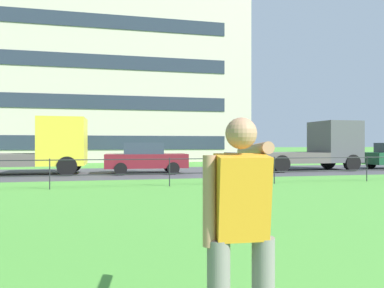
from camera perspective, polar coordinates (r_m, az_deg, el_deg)
name	(u,v)px	position (r m, az deg, el deg)	size (l,w,h in m)	color
street_strip	(153,172)	(18.27, -6.46, -4.61)	(80.00, 7.21, 0.01)	#424247
park_fence	(170,167)	(12.13, -3.69, -3.80)	(31.37, 0.04, 1.00)	#232328
person_thrower	(240,227)	(2.51, 7.92, -13.33)	(0.54, 0.76, 1.66)	slate
flatbed_truck_right	(31,149)	(18.36, -24.88, -0.79)	(7.32, 2.49, 2.75)	yellow
car_maroon_far_left	(146,158)	(17.48, -7.61, -2.27)	(4.03, 1.87, 1.54)	maroon
flatbed_truck_far_right	(312,149)	(20.59, 18.98, -0.71)	(7.37, 2.63, 2.75)	#4C4C51
apartment_building_background	(77,75)	(35.93, -18.28, 10.62)	(30.18, 14.62, 16.17)	beige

